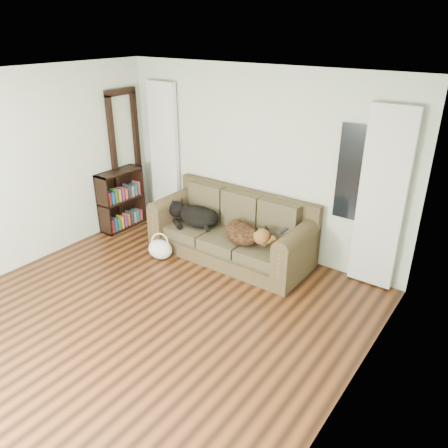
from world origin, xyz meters
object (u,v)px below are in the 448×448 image
Objects in this scene: dog_black_lab at (196,217)px; bookshelf at (121,198)px; dog_shepherd at (244,233)px; tote_bag at (160,248)px; sofa at (230,227)px.

bookshelf is at bearing -165.91° from dog_black_lab.
bookshelf reaches higher than dog_shepherd.
dog_black_lab reaches higher than tote_bag.
dog_black_lab is at bearing 5.13° from bookshelf.
bookshelf is at bearing -173.96° from sofa.
sofa reaches higher than dog_black_lab.
tote_bag is (-0.18, -0.60, -0.32)m from dog_black_lab.
tote_bag is at bearing -20.97° from bookshelf.
bookshelf reaches higher than sofa.
sofa is 0.33m from dog_shepherd.
dog_black_lab is at bearing 73.24° from tote_bag.
sofa is 1.04m from tote_bag.
tote_bag is 0.39× the size of bookshelf.
sofa reaches higher than dog_shepherd.
dog_black_lab is (-0.58, -0.04, 0.03)m from sofa.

